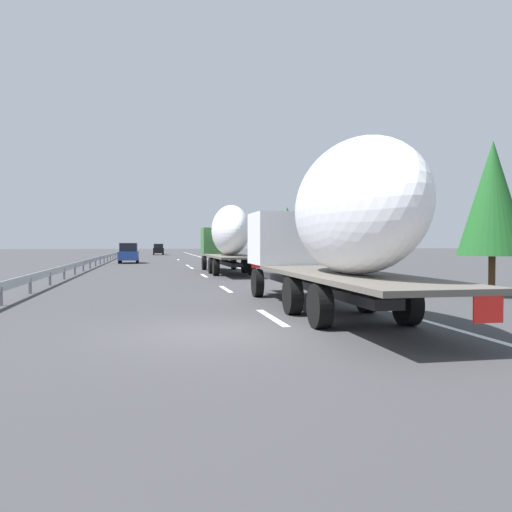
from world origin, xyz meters
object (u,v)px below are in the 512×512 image
at_px(car_blue_sedan, 129,253).
at_px(road_sign, 234,240).
at_px(truck_trailing, 335,222).
at_px(car_black_suv, 158,249).
at_px(truck_lead, 228,235).

distance_m(car_blue_sedan, road_sign, 10.47).
bearing_deg(car_blue_sedan, truck_trailing, -169.73).
bearing_deg(road_sign, car_blue_sedan, 79.53).
bearing_deg(car_blue_sedan, road_sign, -100.47).
bearing_deg(truck_trailing, car_black_suv, 2.87).
height_order(truck_trailing, car_blue_sedan, truck_trailing).
bearing_deg(road_sign, truck_trailing, 175.27).
bearing_deg(car_black_suv, road_sign, -169.72).
distance_m(truck_trailing, car_blue_sedan, 40.01).
distance_m(truck_trailing, road_sign, 37.57).
bearing_deg(truck_trailing, road_sign, -4.73).
relative_size(truck_trailing, car_black_suv, 3.05).
distance_m(truck_lead, road_sign, 17.25).
relative_size(car_blue_sedan, car_black_suv, 0.96).
height_order(car_black_suv, road_sign, road_sign).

